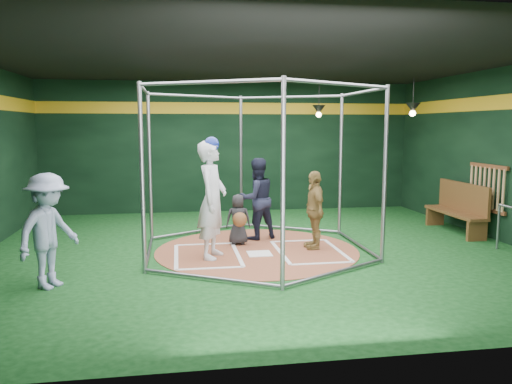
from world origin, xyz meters
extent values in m
cube|color=#0C3511|center=(0.00, 0.00, -0.01)|extent=(10.00, 9.00, 0.02)
cube|color=black|center=(0.00, 0.00, 3.50)|extent=(10.00, 9.00, 0.02)
cube|color=black|center=(0.00, 4.50, 1.75)|extent=(10.00, 0.10, 3.50)
cube|color=black|center=(0.00, -4.50, 1.75)|extent=(10.00, 0.10, 3.50)
cube|color=black|center=(5.00, 0.00, 1.75)|extent=(0.10, 9.00, 3.50)
cube|color=gold|center=(0.00, 4.47, 2.80)|extent=(10.00, 0.01, 0.30)
cube|color=gold|center=(4.97, 0.00, 2.80)|extent=(0.01, 9.00, 0.30)
cylinder|color=brown|center=(0.00, 0.00, 0.01)|extent=(3.80, 3.80, 0.01)
cube|color=white|center=(0.00, -0.30, 0.02)|extent=(0.43, 0.43, 0.01)
cube|color=white|center=(-0.95, 0.60, 0.02)|extent=(1.10, 0.07, 0.01)
cube|color=white|center=(-0.95, -1.10, 0.02)|extent=(1.10, 0.07, 0.01)
cube|color=white|center=(-1.50, -0.25, 0.02)|extent=(0.07, 1.70, 0.01)
cube|color=white|center=(-0.40, -0.25, 0.02)|extent=(0.07, 1.70, 0.01)
cube|color=white|center=(0.95, 0.60, 0.02)|extent=(1.10, 0.07, 0.01)
cube|color=white|center=(0.95, -1.10, 0.02)|extent=(1.10, 0.07, 0.01)
cube|color=white|center=(0.40, -0.25, 0.02)|extent=(0.07, 1.70, 0.01)
cube|color=white|center=(1.50, -0.25, 0.02)|extent=(0.07, 1.70, 0.01)
cylinder|color=gray|center=(1.99, 1.15, 1.50)|extent=(0.07, 0.07, 3.00)
cylinder|color=gray|center=(0.00, 2.30, 1.50)|extent=(0.07, 0.07, 3.00)
cylinder|color=gray|center=(-1.99, 1.15, 1.50)|extent=(0.07, 0.07, 3.00)
cylinder|color=gray|center=(-1.99, -1.15, 1.50)|extent=(0.07, 0.07, 3.00)
cylinder|color=gray|center=(0.00, -2.30, 1.50)|extent=(0.07, 0.07, 3.00)
cylinder|color=gray|center=(1.99, -1.15, 1.50)|extent=(0.07, 0.07, 3.00)
cylinder|color=gray|center=(1.00, 1.72, 2.95)|extent=(2.02, 1.20, 0.06)
cylinder|color=gray|center=(1.00, 1.72, 0.05)|extent=(2.02, 1.20, 0.06)
cylinder|color=gray|center=(-1.00, 1.72, 2.95)|extent=(2.02, 1.20, 0.06)
cylinder|color=gray|center=(-1.00, 1.72, 0.05)|extent=(2.02, 1.20, 0.06)
cylinder|color=gray|center=(-1.99, 0.00, 2.95)|extent=(0.06, 2.30, 0.06)
cylinder|color=gray|center=(-1.99, 0.00, 0.05)|extent=(0.06, 2.30, 0.06)
cylinder|color=gray|center=(-1.00, -1.73, 2.95)|extent=(2.02, 1.20, 0.06)
cylinder|color=gray|center=(-1.00, -1.73, 0.05)|extent=(2.02, 1.20, 0.06)
cylinder|color=gray|center=(1.00, -1.73, 2.95)|extent=(2.02, 1.20, 0.06)
cylinder|color=gray|center=(1.00, -1.73, 0.05)|extent=(2.02, 1.20, 0.06)
cylinder|color=gray|center=(1.99, 0.00, 2.95)|extent=(0.06, 2.30, 0.06)
cylinder|color=gray|center=(1.99, 0.00, 0.05)|extent=(0.06, 2.30, 0.06)
cube|color=brown|center=(4.94, 0.40, 1.50)|extent=(0.05, 1.25, 0.08)
cube|color=brown|center=(4.94, 0.40, 0.60)|extent=(0.05, 1.25, 0.08)
cylinder|color=tan|center=(4.92, -0.15, 1.05)|extent=(0.06, 0.06, 0.85)
cylinder|color=tan|center=(4.92, 0.01, 1.05)|extent=(0.06, 0.06, 0.85)
cylinder|color=tan|center=(4.92, 0.16, 1.05)|extent=(0.06, 0.06, 0.85)
cylinder|color=tan|center=(4.92, 0.32, 1.05)|extent=(0.06, 0.06, 0.85)
cylinder|color=tan|center=(4.92, 0.48, 1.05)|extent=(0.06, 0.06, 0.85)
cylinder|color=tan|center=(4.92, 0.64, 1.05)|extent=(0.06, 0.06, 0.85)
cylinder|color=tan|center=(4.92, 0.79, 1.05)|extent=(0.06, 0.06, 0.85)
cylinder|color=tan|center=(4.92, 0.95, 1.05)|extent=(0.06, 0.06, 0.85)
cone|color=black|center=(2.20, 3.60, 2.75)|extent=(0.34, 0.34, 0.22)
sphere|color=#FFD899|center=(2.20, 3.60, 2.62)|extent=(0.14, 0.14, 0.14)
cylinder|color=black|center=(2.20, 3.60, 3.10)|extent=(0.02, 0.02, 0.70)
cone|color=black|center=(4.00, 2.00, 2.75)|extent=(0.34, 0.34, 0.22)
sphere|color=#FFD899|center=(4.00, 2.00, 2.62)|extent=(0.14, 0.14, 0.14)
cylinder|color=black|center=(4.00, 2.00, 3.10)|extent=(0.02, 0.02, 0.70)
imported|color=silver|center=(-0.85, -0.39, 1.04)|extent=(0.72, 0.88, 2.06)
sphere|color=navy|center=(-0.85, -0.39, 2.01)|extent=(0.26, 0.26, 0.26)
imported|color=tan|center=(1.10, -0.01, 0.75)|extent=(0.36, 0.87, 1.48)
imported|color=black|center=(-0.29, 0.53, 0.51)|extent=(0.52, 0.36, 1.00)
sphere|color=brown|center=(-0.29, 0.28, 0.55)|extent=(0.28, 0.28, 0.28)
imported|color=black|center=(0.15, 0.96, 0.85)|extent=(0.97, 0.86, 1.67)
imported|color=#92A1C2|center=(-3.29, -1.65, 0.83)|extent=(1.08, 1.24, 1.67)
cube|color=brown|center=(4.55, 0.92, 0.44)|extent=(0.44, 1.88, 0.06)
cube|color=brown|center=(4.73, 0.92, 0.79)|extent=(0.06, 1.88, 0.63)
cube|color=brown|center=(4.55, 0.08, 0.21)|extent=(0.42, 0.08, 0.42)
cube|color=brown|center=(4.55, 1.76, 0.21)|extent=(0.42, 0.08, 0.42)
cylinder|color=gray|center=(4.55, -0.58, 0.44)|extent=(0.05, 0.05, 0.87)
camera|label=1|loc=(-1.45, -9.03, 2.32)|focal=35.00mm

